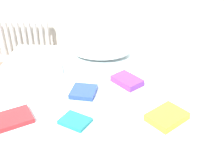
# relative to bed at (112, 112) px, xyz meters

# --- Properties ---
(ground_plane) EXTENTS (8.00, 8.00, 0.00)m
(ground_plane) POSITION_rel_bed_xyz_m (0.00, 0.00, -0.25)
(ground_plane) COLOR #7F6651
(bed) EXTENTS (2.00, 1.50, 0.50)m
(bed) POSITION_rel_bed_xyz_m (0.00, 0.00, 0.00)
(bed) COLOR brown
(bed) RESTS_ON ground
(radiator) EXTENTS (0.66, 0.04, 0.49)m
(radiator) POSITION_rel_bed_xyz_m (-1.12, 1.20, 0.11)
(radiator) COLOR white
(radiator) RESTS_ON ground
(pillow) EXTENTS (0.51, 0.32, 0.11)m
(pillow) POSITION_rel_bed_xyz_m (-0.12, 0.50, 0.31)
(pillow) COLOR white
(pillow) RESTS_ON bed
(textbook_teal) EXTENTS (0.22, 0.20, 0.02)m
(textbook_teal) POSITION_rel_bed_xyz_m (-0.21, -0.46, 0.27)
(textbook_teal) COLOR teal
(textbook_teal) RESTS_ON bed
(textbook_white) EXTENTS (0.25, 0.20, 0.04)m
(textbook_white) POSITION_rel_bed_xyz_m (-0.53, 0.19, 0.27)
(textbook_white) COLOR white
(textbook_white) RESTS_ON bed
(textbook_yellow) EXTENTS (0.30, 0.30, 0.05)m
(textbook_yellow) POSITION_rel_bed_xyz_m (0.38, -0.40, 0.28)
(textbook_yellow) COLOR yellow
(textbook_yellow) RESTS_ON bed
(textbook_red) EXTENTS (0.28, 0.27, 0.03)m
(textbook_red) POSITION_rel_bed_xyz_m (-0.60, -0.46, 0.27)
(textbook_red) COLOR red
(textbook_red) RESTS_ON bed
(textbook_purple) EXTENTS (0.27, 0.27, 0.05)m
(textbook_purple) POSITION_rel_bed_xyz_m (0.12, 0.03, 0.28)
(textbook_purple) COLOR purple
(textbook_purple) RESTS_ON bed
(textbook_blue) EXTENTS (0.20, 0.20, 0.03)m
(textbook_blue) POSITION_rel_bed_xyz_m (-0.20, -0.13, 0.27)
(textbook_blue) COLOR #2847B7
(textbook_blue) RESTS_ON bed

